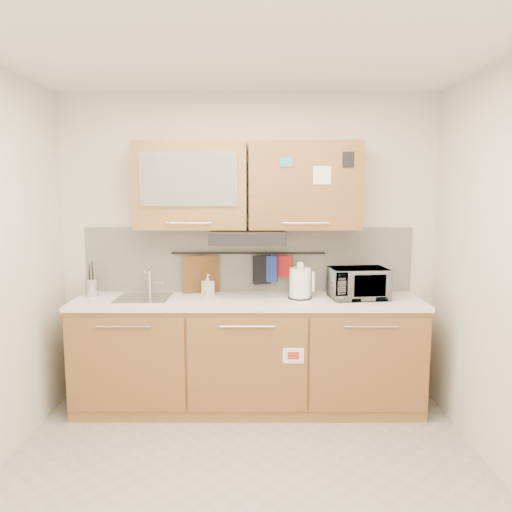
{
  "coord_description": "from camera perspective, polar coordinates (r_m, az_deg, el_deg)",
  "views": [
    {
      "loc": [
        0.07,
        -2.77,
        1.8
      ],
      "look_at": [
        0.07,
        1.05,
        1.29
      ],
      "focal_mm": 35.0,
      "sensor_mm": 36.0,
      "label": 1
    }
  ],
  "objects": [
    {
      "name": "oven_mitt",
      "position": [
        4.26,
        1.55,
        -1.48
      ],
      "size": [
        0.14,
        0.07,
        0.23
      ],
      "primitive_type": "cube",
      "rotation": [
        0.0,
        0.0,
        -0.32
      ],
      "color": "navy",
      "rests_on": "utensil_rail"
    },
    {
      "name": "range_hood",
      "position": [
        4.04,
        -0.94,
        2.21
      ],
      "size": [
        0.6,
        0.46,
        0.1
      ],
      "primitive_type": "cube",
      "color": "black",
      "rests_on": "upper_cabinets"
    },
    {
      "name": "countertop",
      "position": [
        4.06,
        -0.94,
        -5.19
      ],
      "size": [
        2.82,
        0.62,
        0.04
      ],
      "primitive_type": "cube",
      "color": "white",
      "rests_on": "base_cabinet"
    },
    {
      "name": "pot_holder",
      "position": [
        4.26,
        3.21,
        -1.17
      ],
      "size": [
        0.15,
        0.06,
        0.18
      ],
      "primitive_type": "cube",
      "rotation": [
        0.0,
        0.0,
        -0.29
      ],
      "color": "#A91618",
      "rests_on": "utensil_rail"
    },
    {
      "name": "utensil_crock",
      "position": [
        4.38,
        -18.21,
        -3.37
      ],
      "size": [
        0.14,
        0.14,
        0.29
      ],
      "rotation": [
        0.0,
        0.0,
        -0.29
      ],
      "color": "#B6B7BB",
      "rests_on": "countertop"
    },
    {
      "name": "base_cabinet",
      "position": [
        4.2,
        -0.92,
        -11.77
      ],
      "size": [
        2.8,
        0.64,
        0.88
      ],
      "color": "#AC783D",
      "rests_on": "floor"
    },
    {
      "name": "utensil_rail",
      "position": [
        4.26,
        -0.88,
        0.32
      ],
      "size": [
        1.3,
        0.02,
        0.02
      ],
      "primitive_type": "cylinder",
      "rotation": [
        0.0,
        1.57,
        0.0
      ],
      "color": "black",
      "rests_on": "backsplash"
    },
    {
      "name": "soap_bottle",
      "position": [
        4.2,
        -5.54,
        -3.27
      ],
      "size": [
        0.11,
        0.11,
        0.18
      ],
      "primitive_type": "imported",
      "rotation": [
        0.0,
        0.0,
        0.58
      ],
      "color": "#999999",
      "rests_on": "countertop"
    },
    {
      "name": "ceiling",
      "position": [
        2.88,
        -1.47,
        23.68
      ],
      "size": [
        3.2,
        3.2,
        0.0
      ],
      "primitive_type": "plane",
      "rotation": [
        3.14,
        0.0,
        0.0
      ],
      "color": "white",
      "rests_on": "wall_back"
    },
    {
      "name": "sink",
      "position": [
        4.18,
        -12.69,
        -4.68
      ],
      "size": [
        0.42,
        0.4,
        0.26
      ],
      "color": "silver",
      "rests_on": "countertop"
    },
    {
      "name": "wall_back",
      "position": [
        4.3,
        -0.87,
        0.94
      ],
      "size": [
        3.2,
        0.0,
        3.2
      ],
      "primitive_type": "plane",
      "rotation": [
        1.57,
        0.0,
        0.0
      ],
      "color": "silver",
      "rests_on": "ground"
    },
    {
      "name": "dark_pouch",
      "position": [
        4.26,
        0.69,
        -1.59
      ],
      "size": [
        0.16,
        0.1,
        0.24
      ],
      "primitive_type": "cube",
      "rotation": [
        0.0,
        0.0,
        0.4
      ],
      "color": "black",
      "rests_on": "utensil_rail"
    },
    {
      "name": "cutting_board",
      "position": [
        4.3,
        -6.3,
        -2.54
      ],
      "size": [
        0.31,
        0.1,
        0.39
      ],
      "primitive_type": "cube",
      "rotation": [
        0.0,
        0.0,
        0.24
      ],
      "color": "brown",
      "rests_on": "utensil_rail"
    },
    {
      "name": "floor",
      "position": [
        3.31,
        -1.3,
        -25.39
      ],
      "size": [
        3.2,
        3.2,
        0.0
      ],
      "primitive_type": "plane",
      "color": "#9E9993",
      "rests_on": "ground"
    },
    {
      "name": "toaster",
      "position": [
        4.11,
        11.18,
        -3.62
      ],
      "size": [
        0.25,
        0.17,
        0.18
      ],
      "rotation": [
        0.0,
        0.0,
        -0.14
      ],
      "color": "black",
      "rests_on": "countertop"
    },
    {
      "name": "upper_cabinets",
      "position": [
        4.09,
        -1.0,
        8.04
      ],
      "size": [
        1.82,
        0.37,
        0.7
      ],
      "color": "#AC783D",
      "rests_on": "wall_back"
    },
    {
      "name": "microwave",
      "position": [
        4.13,
        11.58,
        -3.07
      ],
      "size": [
        0.49,
        0.36,
        0.25
      ],
      "primitive_type": "imported",
      "rotation": [
        0.0,
        0.0,
        0.13
      ],
      "color": "#999999",
      "rests_on": "countertop"
    },
    {
      "name": "kettle",
      "position": [
        4.07,
        5.08,
        -3.19
      ],
      "size": [
        0.22,
        0.2,
        0.3
      ],
      "rotation": [
        0.0,
        0.0,
        0.22
      ],
      "color": "white",
      "rests_on": "countertop"
    },
    {
      "name": "backsplash",
      "position": [
        4.3,
        -0.87,
        -0.4
      ],
      "size": [
        2.8,
        0.02,
        0.56
      ],
      "primitive_type": "cube",
      "color": "silver",
      "rests_on": "countertop"
    }
  ]
}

